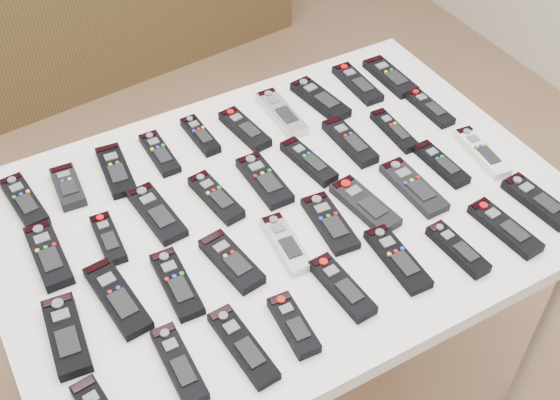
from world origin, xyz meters
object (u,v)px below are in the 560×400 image
remote_13 (216,197)px  remote_15 (309,162)px  remote_36 (505,228)px  remote_4 (200,135)px  remote_6 (281,113)px  remote_32 (293,325)px  remote_12 (157,213)px  remote_35 (458,249)px  remote_20 (117,298)px  remote_1 (68,187)px  remote_2 (116,170)px  remote_27 (441,164)px  remote_21 (177,284)px  remote_23 (286,243)px  remote_24 (330,223)px  remote_22 (231,261)px  remote_3 (160,153)px  table (280,224)px  remote_31 (243,346)px  remote_0 (24,202)px  remote_10 (49,255)px  remote_19 (66,335)px  remote_33 (342,287)px  remote_26 (414,187)px  remote_30 (179,364)px  remote_9 (390,77)px  remote_11 (108,239)px  remote_34 (397,259)px  remote_25 (365,205)px  remote_5 (245,129)px  remote_18 (429,108)px  remote_28 (482,152)px  remote_8 (357,84)px  remote_17 (394,130)px  remote_37 (538,201)px

remote_13 → remote_15: same height
remote_36 → remote_4: bearing=121.2°
remote_6 → remote_32: 0.65m
remote_12 → remote_35: 0.65m
remote_6 → remote_20: 0.66m
remote_1 → remote_2: size_ratio=0.77×
remote_2 → remote_27: same height
remote_21 → remote_23: size_ratio=1.08×
remote_23 → remote_24: 0.11m
remote_22 → remote_3: bearing=81.6°
table → remote_1: (-0.39, 0.28, 0.07)m
table → remote_31: (-0.24, -0.29, 0.07)m
remote_0 → remote_20: size_ratio=0.88×
remote_10 → remote_2: bearing=41.4°
remote_32 → remote_19: bearing=157.5°
table → remote_33: size_ratio=7.49×
remote_10 → remote_3: bearing=31.0°
remote_0 → remote_24: (0.56, -0.39, -0.00)m
remote_24 → remote_26: bearing=5.4°
remote_20 → remote_30: bearing=-82.9°
remote_9 → remote_19: bearing=-159.5°
remote_23 → remote_31: 0.26m
remote_11 → remote_21: (0.08, -0.18, -0.00)m
remote_34 → remote_15: bearing=93.2°
remote_1 → remote_9: 0.89m
remote_19 → remote_23: bearing=5.8°
remote_6 → remote_25: (-0.00, -0.38, -0.00)m
remote_5 → remote_15: (0.08, -0.18, 0.00)m
remote_15 → remote_18: remote_15 is taller
remote_5 → remote_26: (0.24, -0.37, -0.00)m
remote_21 → remote_28: size_ratio=0.99×
table → remote_30: remote_30 is taller
remote_10 → remote_15: size_ratio=1.06×
remote_24 → remote_34: (0.07, -0.15, 0.00)m
remote_6 → remote_23: remote_6 is taller
remote_2 → remote_11: 0.21m
remote_10 → remote_34: size_ratio=1.00×
table → remote_15: 0.17m
remote_0 → remote_5: bearing=-7.5°
remote_9 → remote_26: 0.43m
remote_8 → remote_5: bearing=-175.1°
remote_24 → remote_32: remote_32 is taller
remote_18 → remote_24: 0.49m
remote_22 → remote_25: remote_22 is taller
remote_33 → remote_11: bearing=132.0°
remote_20 → remote_11: bearing=70.9°
remote_5 → remote_8: 0.35m
remote_17 → remote_18: bearing=15.0°
remote_15 → remote_37: (0.37, -0.36, -0.00)m
remote_1 → remote_35: (0.65, -0.58, 0.00)m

